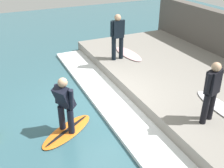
{
  "coord_description": "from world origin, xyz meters",
  "views": [
    {
      "loc": [
        -2.31,
        -5.98,
        4.21
      ],
      "look_at": [
        0.48,
        0.0,
        0.7
      ],
      "focal_mm": 42.0,
      "sensor_mm": 36.0,
      "label": 1
    }
  ],
  "objects_px": {
    "surfboard_waiting_far": "(221,108)",
    "surfer_riding": "(65,103)",
    "surfboard_riding": "(67,131)",
    "surfer_waiting_far": "(212,90)",
    "surfboard_waiting_near": "(128,54)",
    "surfer_waiting_near": "(118,35)"
  },
  "relations": [
    {
      "from": "surfer_riding",
      "to": "surfboard_waiting_far",
      "type": "relative_size",
      "value": 0.77
    },
    {
      "from": "surfer_waiting_far",
      "to": "surfer_riding",
      "type": "bearing_deg",
      "value": 153.6
    },
    {
      "from": "surfboard_riding",
      "to": "surfboard_waiting_near",
      "type": "distance_m",
      "value": 4.67
    },
    {
      "from": "surfer_riding",
      "to": "surfer_waiting_far",
      "type": "bearing_deg",
      "value": -26.4
    },
    {
      "from": "surfboard_riding",
      "to": "surfboard_waiting_far",
      "type": "relative_size",
      "value": 0.89
    },
    {
      "from": "surfboard_riding",
      "to": "surfer_riding",
      "type": "xyz_separation_m",
      "value": [
        -0.0,
        0.0,
        0.85
      ]
    },
    {
      "from": "surfer_riding",
      "to": "surfboard_waiting_far",
      "type": "distance_m",
      "value": 4.04
    },
    {
      "from": "surfer_riding",
      "to": "surfboard_waiting_near",
      "type": "bearing_deg",
      "value": 42.56
    },
    {
      "from": "surfer_waiting_near",
      "to": "surfer_riding",
      "type": "bearing_deg",
      "value": -134.22
    },
    {
      "from": "surfer_riding",
      "to": "surfer_waiting_far",
      "type": "distance_m",
      "value": 3.44
    },
    {
      "from": "surfer_waiting_far",
      "to": "surfer_waiting_near",
      "type": "bearing_deg",
      "value": 93.09
    },
    {
      "from": "surfboard_riding",
      "to": "surfboard_waiting_near",
      "type": "xyz_separation_m",
      "value": [
        3.42,
        3.14,
        0.42
      ]
    },
    {
      "from": "surfboard_waiting_far",
      "to": "surfer_riding",
      "type": "bearing_deg",
      "value": 161.34
    },
    {
      "from": "surfboard_riding",
      "to": "surfer_waiting_far",
      "type": "height_order",
      "value": "surfer_waiting_far"
    },
    {
      "from": "surfboard_waiting_near",
      "to": "surfboard_riding",
      "type": "bearing_deg",
      "value": -137.44
    },
    {
      "from": "surfer_riding",
      "to": "surfer_waiting_far",
      "type": "height_order",
      "value": "surfer_waiting_far"
    },
    {
      "from": "surfboard_waiting_near",
      "to": "surfboard_waiting_far",
      "type": "relative_size",
      "value": 0.91
    },
    {
      "from": "surfboard_riding",
      "to": "surfboard_waiting_near",
      "type": "relative_size",
      "value": 0.98
    },
    {
      "from": "surfboard_riding",
      "to": "surfboard_waiting_far",
      "type": "height_order",
      "value": "surfboard_waiting_far"
    },
    {
      "from": "surfer_riding",
      "to": "surfboard_riding",
      "type": "bearing_deg",
      "value": -26.57
    },
    {
      "from": "surfboard_waiting_near",
      "to": "surfer_waiting_far",
      "type": "relative_size",
      "value": 1.13
    },
    {
      "from": "surfer_riding",
      "to": "surfboard_waiting_far",
      "type": "bearing_deg",
      "value": -18.66
    }
  ]
}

